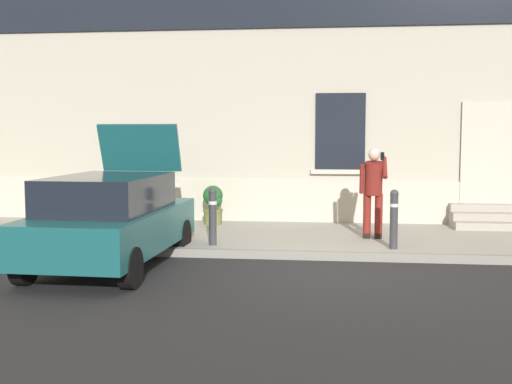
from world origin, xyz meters
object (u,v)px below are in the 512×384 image
hatchback_car_teal (111,218)px  bollard_near_person (394,217)px  person_on_phone (373,187)px  planter_cream (112,202)px  planter_olive (213,204)px  bollard_far_left (213,214)px

hatchback_car_teal → bollard_near_person: (4.62, 1.40, -0.09)m
person_on_phone → planter_cream: (-5.75, 1.63, -0.54)m
planter_cream → person_on_phone: bearing=-15.8°
hatchback_car_teal → planter_olive: (0.92, 4.00, -0.19)m
bollard_far_left → planter_cream: bearing=136.7°
planter_olive → bollard_far_left: bearing=-79.5°
person_on_phone → planter_cream: person_on_phone is taller
bollard_near_person → person_on_phone: person_on_phone is taller
person_on_phone → planter_cream: bearing=173.0°
hatchback_car_teal → bollard_near_person: hatchback_car_teal is taller
bollard_far_left → planter_cream: 3.90m
bollard_near_person → person_on_phone: size_ratio=0.60×
hatchback_car_teal → person_on_phone: (4.32, 2.45, 0.35)m
bollard_near_person → person_on_phone: 1.17m
hatchback_car_teal → person_on_phone: bearing=29.6°
planter_cream → bollard_near_person: bearing=-23.8°
person_on_phone → planter_olive: bearing=164.2°
bollard_far_left → person_on_phone: 3.13m
hatchback_car_teal → person_on_phone: hatchback_car_teal is taller
hatchback_car_teal → planter_cream: bearing=109.4°
bollard_near_person → person_on_phone: (-0.30, 1.05, 0.44)m
bollard_near_person → planter_olive: size_ratio=1.22×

